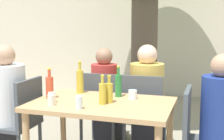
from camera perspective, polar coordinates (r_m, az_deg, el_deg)
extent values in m
cube|color=beige|center=(6.33, 9.42, 7.99)|extent=(10.00, 0.08, 2.80)
cylinder|color=brown|center=(4.64, 5.88, 2.82)|extent=(0.39, 0.39, 1.97)
cube|color=tan|center=(2.82, -1.85, -6.27)|extent=(1.26, 0.82, 0.04)
cylinder|color=tan|center=(3.45, -8.94, -9.97)|extent=(0.06, 0.06, 0.69)
cylinder|color=tan|center=(3.14, 10.49, -11.92)|extent=(0.06, 0.06, 0.69)
cube|color=#474C51|center=(3.33, -17.65, -9.42)|extent=(0.44, 0.44, 0.04)
cube|color=#474C51|center=(3.16, -14.87, -5.70)|extent=(0.04, 0.44, 0.45)
cylinder|color=#474C51|center=(3.65, -18.24, -11.58)|extent=(0.04, 0.04, 0.41)
cube|color=#474C51|center=(2.69, 13.57, -8.11)|extent=(0.04, 0.44, 0.45)
cube|color=#474C51|center=(3.64, -1.75, -7.50)|extent=(0.44, 0.44, 0.04)
cube|color=#474C51|center=(3.40, -2.88, -4.42)|extent=(0.44, 0.04, 0.45)
cylinder|color=#474C51|center=(3.83, 1.96, -10.23)|extent=(0.04, 0.04, 0.41)
cylinder|color=#474C51|center=(3.94, -3.45, -9.68)|extent=(0.04, 0.04, 0.41)
cylinder|color=#474C51|center=(3.48, 0.23, -12.13)|extent=(0.04, 0.04, 0.41)
cylinder|color=#474C51|center=(3.61, -5.66, -11.43)|extent=(0.04, 0.04, 0.41)
cube|color=#474C51|center=(3.51, 6.11, -8.13)|extent=(0.44, 0.44, 0.04)
cube|color=#474C51|center=(3.26, 5.47, -5.00)|extent=(0.44, 0.04, 0.45)
cylinder|color=#474C51|center=(3.73, 9.57, -10.84)|extent=(0.04, 0.04, 0.41)
cylinder|color=#474C51|center=(3.80, 3.79, -10.39)|extent=(0.04, 0.04, 0.41)
cylinder|color=#474C51|center=(3.45, 2.24, -12.34)|extent=(0.04, 0.04, 0.41)
cylinder|color=white|center=(3.29, -18.75, -4.14)|extent=(0.38, 0.38, 0.58)
sphere|color=tan|center=(3.23, -19.07, 2.53)|extent=(0.21, 0.21, 0.21)
cylinder|color=navy|center=(2.67, 19.23, -7.15)|extent=(0.31, 0.31, 0.57)
sphere|color=tan|center=(2.60, 19.62, 0.74)|extent=(0.19, 0.19, 0.19)
cube|color=#383842|center=(3.94, -0.46, -9.41)|extent=(0.27, 0.40, 0.45)
cylinder|color=#C63833|center=(3.63, -1.45, -3.01)|extent=(0.30, 0.30, 0.52)
sphere|color=#936B51|center=(3.58, -1.47, 2.49)|extent=(0.20, 0.20, 0.20)
cube|color=#383842|center=(3.82, 6.86, -10.04)|extent=(0.34, 0.40, 0.45)
cylinder|color=gold|center=(3.50, 6.38, -3.27)|extent=(0.38, 0.38, 0.55)
sphere|color=beige|center=(3.45, 6.48, 2.81)|extent=(0.22, 0.22, 0.22)
cylinder|color=#DB4C2D|center=(2.99, -11.33, -3.19)|extent=(0.07, 0.07, 0.20)
cylinder|color=#DB4C2D|center=(2.97, -11.41, -0.57)|extent=(0.03, 0.03, 0.07)
cylinder|color=gold|center=(2.96, -11.43, 0.23)|extent=(0.03, 0.03, 0.01)
cylinder|color=gold|center=(2.78, -0.51, -4.23)|extent=(0.07, 0.07, 0.18)
cylinder|color=gold|center=(2.75, -0.51, -1.82)|extent=(0.03, 0.03, 0.06)
cylinder|color=gold|center=(2.75, -0.51, -1.07)|extent=(0.03, 0.03, 0.01)
cylinder|color=#287A38|center=(3.00, 1.16, -2.91)|extent=(0.06, 0.06, 0.21)
cylinder|color=#287A38|center=(2.98, 1.17, -0.20)|extent=(0.03, 0.03, 0.07)
cylinder|color=gold|center=(2.97, 1.17, 0.63)|extent=(0.03, 0.03, 0.01)
cylinder|color=gold|center=(3.18, -5.88, -2.15)|extent=(0.07, 0.07, 0.23)
cylinder|color=gold|center=(3.16, -5.92, 0.63)|extent=(0.03, 0.03, 0.08)
cylinder|color=gold|center=(3.15, -5.93, 1.47)|extent=(0.03, 0.03, 0.01)
cylinder|color=gold|center=(2.72, -1.75, -4.39)|extent=(0.06, 0.06, 0.18)
cylinder|color=gold|center=(2.70, -1.77, -1.81)|extent=(0.03, 0.03, 0.06)
cylinder|color=gold|center=(2.69, -1.77, -1.01)|extent=(0.03, 0.03, 0.01)
cylinder|color=silver|center=(2.75, -11.06, -5.44)|extent=(0.06, 0.06, 0.09)
cylinder|color=silver|center=(2.59, -6.06, -5.95)|extent=(0.06, 0.06, 0.11)
cylinder|color=white|center=(2.93, 3.80, -4.48)|extent=(0.08, 0.08, 0.08)
cylinder|color=silver|center=(2.84, -10.96, -4.95)|extent=(0.07, 0.07, 0.09)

